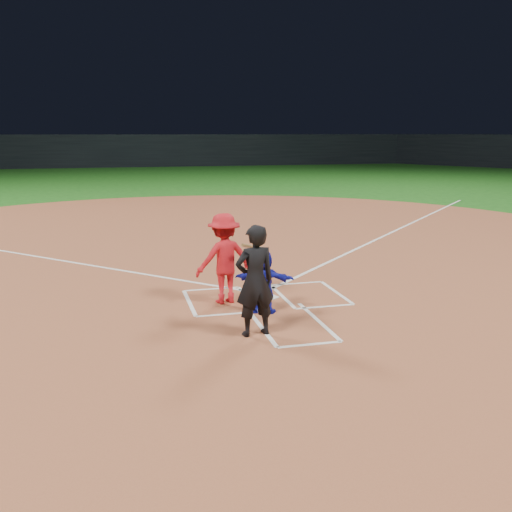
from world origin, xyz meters
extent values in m
plane|color=#185615|center=(0.00, 0.00, 0.00)|extent=(120.00, 120.00, 0.00)
cylinder|color=brown|center=(0.00, 6.00, 0.01)|extent=(28.00, 28.00, 0.01)
cube|color=black|center=(0.00, 48.00, 1.60)|extent=(80.00, 1.20, 3.20)
cylinder|color=white|center=(0.00, 0.00, 0.02)|extent=(0.60, 0.60, 0.02)
imported|color=#161BB6|center=(-0.29, -0.96, 0.63)|extent=(1.19, 0.79, 1.23)
imported|color=black|center=(-0.75, -2.12, 0.96)|extent=(0.76, 0.56, 1.90)
cube|color=white|center=(-0.98, 0.92, 0.01)|extent=(1.22, 0.08, 0.01)
cube|color=white|center=(-0.98, -0.92, 0.01)|extent=(1.22, 0.08, 0.01)
cube|color=white|center=(-0.37, 0.00, 0.01)|extent=(0.08, 1.83, 0.01)
cube|color=white|center=(-1.59, 0.00, 0.01)|extent=(0.08, 1.83, 0.01)
cube|color=white|center=(0.98, 0.92, 0.01)|extent=(1.22, 0.08, 0.01)
cube|color=white|center=(0.98, -0.92, 0.01)|extent=(1.22, 0.08, 0.01)
cube|color=white|center=(0.37, 0.00, 0.01)|extent=(0.08, 1.83, 0.01)
cube|color=white|center=(1.59, 0.00, 0.01)|extent=(0.08, 1.83, 0.01)
cube|color=white|center=(-0.55, -1.70, 0.01)|extent=(0.08, 2.20, 0.01)
cube|color=white|center=(0.55, -1.70, 0.01)|extent=(0.08, 2.20, 0.01)
cube|color=white|center=(0.00, -2.80, 0.01)|extent=(1.10, 0.08, 0.01)
cube|color=white|center=(7.07, 7.37, 0.01)|extent=(14.21, 14.21, 0.01)
imported|color=red|center=(-0.89, -0.12, 0.92)|extent=(1.29, 0.90, 1.82)
cylinder|color=olive|center=(-0.29, -0.27, 1.15)|extent=(0.68, 0.59, 0.28)
camera|label=1|loc=(-2.98, -11.07, 3.39)|focal=40.00mm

